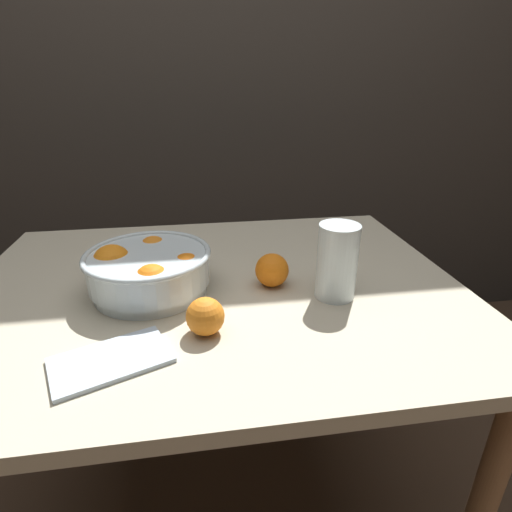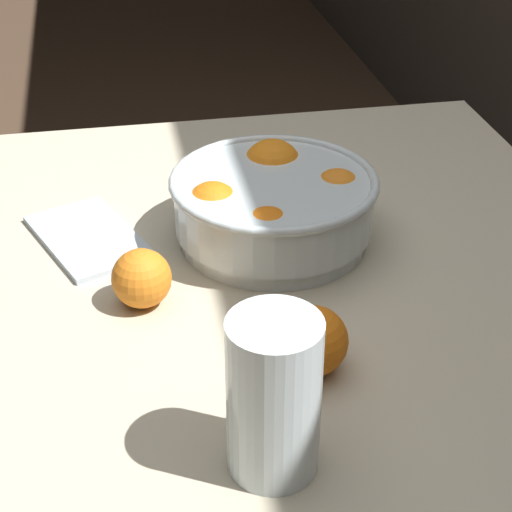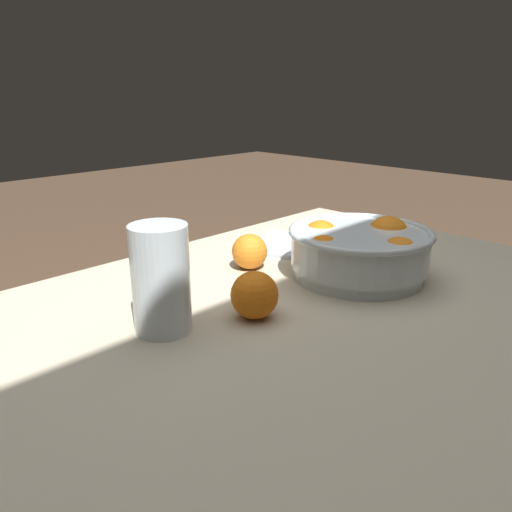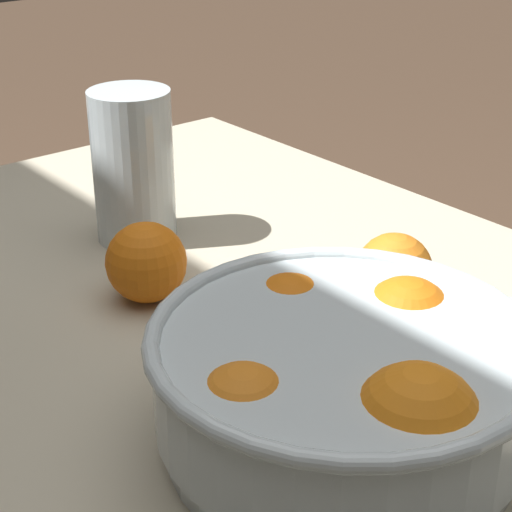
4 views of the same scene
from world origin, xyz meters
name	(u,v)px [view 4 (image 4 of 4)]	position (x,y,z in m)	size (l,w,h in m)	color
dining_table	(207,457)	(0.00, 0.00, 0.65)	(1.09, 0.83, 0.74)	#B7AD93
fruit_bowl	(343,382)	(-0.14, -0.01, 0.79)	(0.26, 0.26, 0.11)	silver
juice_glass	(134,172)	(0.25, -0.09, 0.82)	(0.08, 0.08, 0.16)	#F4A314
orange_loose_near_bowl	(394,271)	(-0.03, -0.19, 0.78)	(0.07, 0.07, 0.07)	orange
orange_loose_front	(146,262)	(0.12, -0.03, 0.78)	(0.07, 0.07, 0.07)	orange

